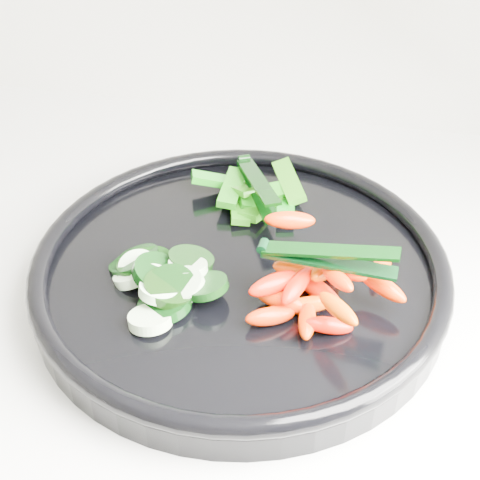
# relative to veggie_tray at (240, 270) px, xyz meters

# --- Properties ---
(veggie_tray) EXTENTS (0.49, 0.49, 0.04)m
(veggie_tray) POSITION_rel_veggie_tray_xyz_m (0.00, 0.00, 0.00)
(veggie_tray) COLOR black
(veggie_tray) RESTS_ON counter
(cucumber_pile) EXTENTS (0.13, 0.12, 0.04)m
(cucumber_pile) POSITION_rel_veggie_tray_xyz_m (-0.06, -0.04, 0.01)
(cucumber_pile) COLOR black
(cucumber_pile) RESTS_ON veggie_tray
(carrot_pile) EXTENTS (0.14, 0.14, 0.05)m
(carrot_pile) POSITION_rel_veggie_tray_xyz_m (0.07, -0.03, 0.02)
(carrot_pile) COLOR #F24B00
(carrot_pile) RESTS_ON veggie_tray
(pepper_pile) EXTENTS (0.12, 0.11, 0.03)m
(pepper_pile) POSITION_rel_veggie_tray_xyz_m (-0.01, 0.10, 0.01)
(pepper_pile) COLOR #246C0A
(pepper_pile) RESTS_ON veggie_tray
(tong_carrot) EXTENTS (0.11, 0.02, 0.02)m
(tong_carrot) POSITION_rel_veggie_tray_xyz_m (0.08, -0.03, 0.05)
(tong_carrot) COLOR black
(tong_carrot) RESTS_ON carrot_pile
(tong_pepper) EXTENTS (0.06, 0.11, 0.02)m
(tong_pepper) POSITION_rel_veggie_tray_xyz_m (-0.00, 0.10, 0.03)
(tong_pepper) COLOR black
(tong_pepper) RESTS_ON pepper_pile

